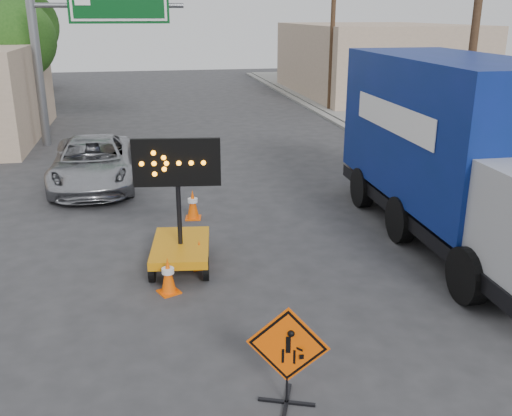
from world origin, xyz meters
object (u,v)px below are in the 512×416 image
object	(u,v)px
construction_sign	(288,354)
pickup_truck	(93,162)
box_truck	(457,161)
arrow_board	(180,239)

from	to	relation	value
construction_sign	pickup_truck	distance (m)	12.36
construction_sign	box_truck	world-z (taller)	box_truck
construction_sign	box_truck	size ratio (longest dim) A/B	0.17
construction_sign	box_truck	xyz separation A→B (m)	(5.52, 5.39, 1.15)
arrow_board	pickup_truck	distance (m)	7.25
box_truck	construction_sign	bearing A→B (deg)	-134.26
arrow_board	pickup_truck	size ratio (longest dim) A/B	0.53
pickup_truck	box_truck	bearing A→B (deg)	-36.96
construction_sign	pickup_truck	bearing A→B (deg)	127.08
construction_sign	pickup_truck	world-z (taller)	construction_sign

